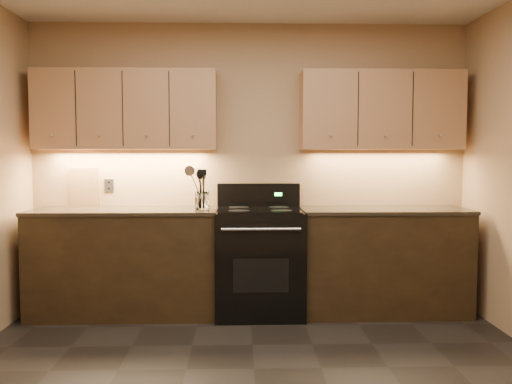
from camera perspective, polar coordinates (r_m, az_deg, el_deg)
The scene contains 14 objects.
wall_back at distance 5.03m, azimuth -0.66°, elevation 2.77°, with size 4.00×0.04×2.60m, color tan.
counter_left at distance 4.92m, azimuth -13.60°, elevation -7.15°, with size 1.62×0.62×0.93m.
counter_right at distance 4.98m, azimuth 13.22°, elevation -7.02°, with size 1.46×0.62×0.93m.
stove at distance 4.80m, azimuth 0.38°, elevation -7.17°, with size 0.76×0.68×1.14m.
upper_cab_left at distance 4.99m, azimuth -13.50°, elevation 8.39°, with size 1.60×0.30×0.70m, color #A67853.
upper_cab_right at distance 5.05m, azimuth 13.03°, elevation 8.35°, with size 1.44×0.30×0.70m, color #A67853.
outlet_plate at distance 5.17m, azimuth -15.22°, elevation 0.66°, with size 0.09×0.01×0.12m, color #B2B5BA.
utensil_crock at distance 4.72m, azimuth -5.70°, elevation -0.97°, with size 0.14×0.14×0.15m.
cutting_board at distance 5.20m, azimuth -17.60°, elevation 0.51°, with size 0.28×0.02×0.36m, color #D7B174.
wooden_spoon at distance 4.70m, azimuth -6.11°, elevation 0.28°, with size 0.06×0.06×0.32m, color #D7B174, non-canonical shape.
black_spoon at distance 4.73m, azimuth -5.83°, elevation 0.35°, with size 0.06×0.06×0.33m, color black, non-canonical shape.
black_turner at distance 4.68m, azimuth -5.60°, elevation 0.42°, with size 0.08×0.08×0.34m, color black, non-canonical shape.
steel_spatula at distance 4.72m, azimuth -5.24°, elevation 0.58°, with size 0.08×0.08×0.36m, color silver, non-canonical shape.
steel_skimmer at distance 4.69m, azimuth -5.40°, elevation 0.58°, with size 0.09×0.09×0.37m, color silver, non-canonical shape.
Camera 1 is at (-0.08, -3.02, 1.41)m, focal length 38.00 mm.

